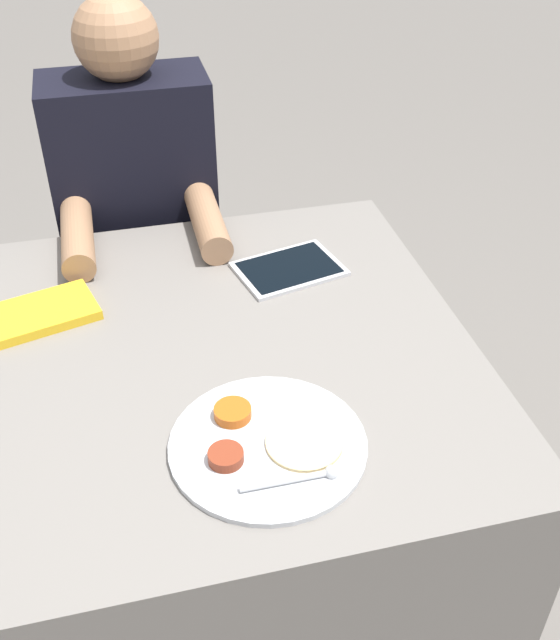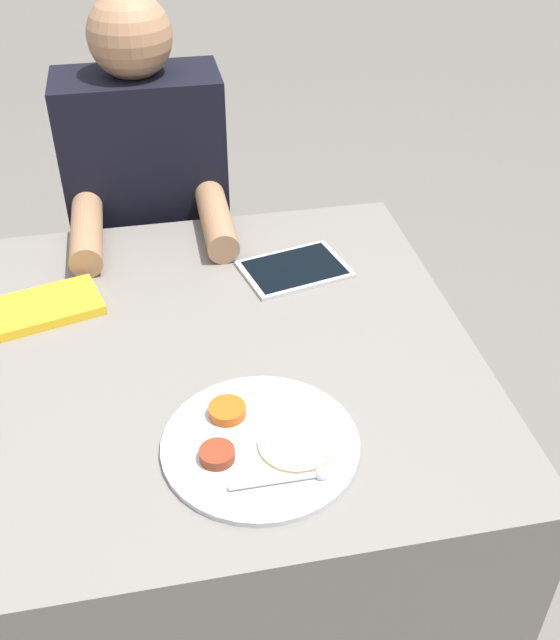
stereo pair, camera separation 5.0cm
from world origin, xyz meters
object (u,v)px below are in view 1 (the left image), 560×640
thali_tray (267,444)px  red_notebook (42,314)px  person_diner (144,256)px  tablet_device (289,269)px

thali_tray → red_notebook: thali_tray is taller
thali_tray → person_diner: 0.92m
tablet_device → person_diner: (-0.29, 0.41, -0.17)m
thali_tray → person_diner: size_ratio=0.26×
thali_tray → red_notebook: size_ratio=1.36×
red_notebook → thali_tray: bearing=-51.6°
red_notebook → person_diner: bearing=64.0°
person_diner → tablet_device: bearing=-54.9°
red_notebook → person_diner: size_ratio=0.19×
thali_tray → red_notebook: bearing=128.4°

